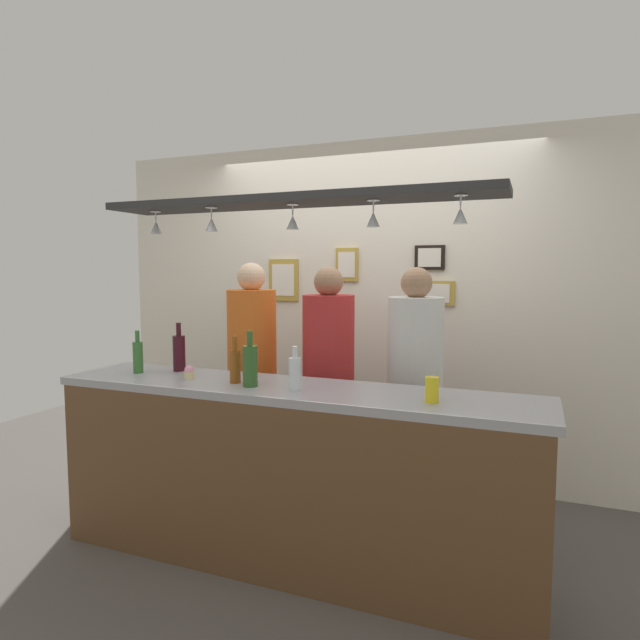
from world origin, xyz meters
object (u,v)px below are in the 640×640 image
at_px(person_left_orange_shirt, 252,358).
at_px(bottle_wine_dark_red, 179,352).
at_px(person_right_white_patterned_shirt, 415,373).
at_px(bottle_beer_amber_tall, 235,365).
at_px(cupcake, 189,373).
at_px(bottle_beer_green_import, 138,356).
at_px(person_middle_red_shirt, 328,366).
at_px(bottle_soda_clear, 295,373).
at_px(picture_frame_lower_pair, 434,293).
at_px(picture_frame_crest, 347,265).
at_px(picture_frame_upper_small, 430,258).
at_px(picture_frame_caricature, 284,280).
at_px(drink_can, 432,390).
at_px(bottle_champagne_green, 250,365).

bearing_deg(person_left_orange_shirt, bottle_wine_dark_red, -113.08).
relative_size(person_right_white_patterned_shirt, bottle_beer_amber_tall, 6.27).
distance_m(bottle_wine_dark_red, cupcake, 0.28).
bearing_deg(bottle_beer_green_import, person_middle_red_shirt, 34.39).
distance_m(person_middle_red_shirt, person_right_white_patterned_shirt, 0.57).
distance_m(bottle_soda_clear, picture_frame_lower_pair, 1.59).
xyz_separation_m(person_left_orange_shirt, picture_frame_crest, (0.44, 0.74, 0.65)).
bearing_deg(bottle_beer_green_import, picture_frame_lower_pair, 42.62).
height_order(picture_frame_upper_small, picture_frame_caricature, picture_frame_upper_small).
bearing_deg(person_left_orange_shirt, bottle_beer_amber_tall, -67.82).
distance_m(bottle_soda_clear, cupcake, 0.69).
height_order(person_middle_red_shirt, bottle_wine_dark_red, person_middle_red_shirt).
distance_m(person_right_white_patterned_shirt, picture_frame_lower_pair, 0.87).
height_order(person_left_orange_shirt, bottle_beer_green_import, person_left_orange_shirt).
relative_size(bottle_soda_clear, cupcake, 2.95).
bearing_deg(person_left_orange_shirt, bottle_beer_green_import, -121.54).
distance_m(person_left_orange_shirt, bottle_beer_green_import, 0.79).
xyz_separation_m(person_right_white_patterned_shirt, drink_can, (0.24, -0.74, 0.07)).
relative_size(bottle_soda_clear, picture_frame_crest, 0.88).
height_order(drink_can, picture_frame_caricature, picture_frame_caricature).
bearing_deg(picture_frame_caricature, person_left_orange_shirt, -81.40).
bearing_deg(picture_frame_caricature, cupcake, -86.36).
distance_m(person_left_orange_shirt, cupcake, 0.70).
distance_m(person_left_orange_shirt, picture_frame_upper_small, 1.49).
bearing_deg(cupcake, bottle_champagne_green, -6.43).
height_order(bottle_wine_dark_red, picture_frame_upper_small, picture_frame_upper_small).
bearing_deg(picture_frame_upper_small, person_right_white_patterned_shirt, -85.31).
bearing_deg(person_middle_red_shirt, bottle_champagne_green, -102.08).
bearing_deg(bottle_soda_clear, person_right_white_patterned_shirt, 57.53).
relative_size(drink_can, picture_frame_caricature, 0.36).
bearing_deg(picture_frame_upper_small, picture_frame_crest, 180.00).
bearing_deg(bottle_beer_green_import, cupcake, -4.54).
bearing_deg(person_right_white_patterned_shirt, bottle_champagne_green, -134.33).
relative_size(person_middle_red_shirt, picture_frame_lower_pair, 5.45).
bearing_deg(picture_frame_lower_pair, bottle_champagne_green, -115.51).
xyz_separation_m(person_right_white_patterned_shirt, bottle_soda_clear, (-0.47, -0.74, 0.10)).
distance_m(person_middle_red_shirt, picture_frame_caricature, 1.14).
bearing_deg(bottle_beer_amber_tall, drink_can, -2.10).
relative_size(bottle_beer_green_import, bottle_soda_clear, 1.13).
bearing_deg(picture_frame_upper_small, picture_frame_caricature, 180.00).
height_order(bottle_soda_clear, bottle_beer_amber_tall, bottle_beer_amber_tall).
distance_m(drink_can, picture_frame_lower_pair, 1.55).
xyz_separation_m(person_right_white_patterned_shirt, bottle_beer_green_import, (-1.55, -0.67, 0.11)).
bearing_deg(cupcake, person_middle_red_shirt, 50.04).
bearing_deg(cupcake, bottle_wine_dark_red, 138.11).
bearing_deg(drink_can, picture_frame_lower_pair, 99.97).
xyz_separation_m(bottle_beer_amber_tall, picture_frame_caricature, (-0.40, 1.44, 0.44)).
xyz_separation_m(drink_can, picture_frame_crest, (-0.94, 1.48, 0.60)).
height_order(bottle_beer_amber_tall, picture_frame_upper_small, picture_frame_upper_small).
height_order(picture_frame_lower_pair, picture_frame_caricature, picture_frame_caricature).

